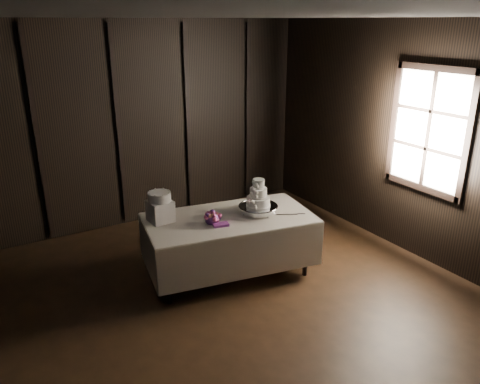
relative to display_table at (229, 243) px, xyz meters
The scene contains 9 objects.
room 1.82m from the display_table, 114.78° to the right, with size 6.08×7.08×3.08m.
window 2.81m from the display_table, 19.35° to the right, with size 0.06×1.16×1.56m, color black.
display_table is the anchor object (origin of this frame).
cake_stand 0.54m from the display_table, ahead, with size 0.48×0.48×0.09m, color silver.
wedding_cake 0.67m from the display_table, 12.42° to the right, with size 0.33×0.28×0.34m.
bouquet 0.49m from the display_table, 168.64° to the right, with size 0.29×0.39×0.19m, color #C74278, non-canonical shape.
box_pedestal 0.93m from the display_table, 157.15° to the left, with size 0.26×0.26×0.25m, color white.
small_cake 1.03m from the display_table, 157.15° to the left, with size 0.26×0.26×0.11m, color white.
cake_knife 0.77m from the display_table, 26.04° to the right, with size 0.37×0.02×0.01m, color silver.
Camera 1 is at (-1.92, -3.14, 2.97)m, focal length 35.00 mm.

